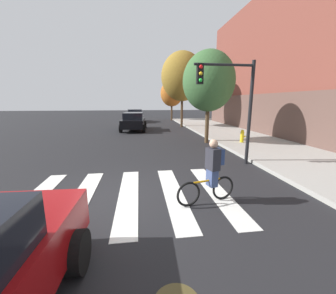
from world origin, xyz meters
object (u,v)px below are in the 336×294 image
Objects in this scene: traffic_light_near at (232,95)px; street_tree_near at (209,81)px; cyclist at (211,172)px; sedan_mid at (134,121)px; sedan_far at (134,115)px; street_tree_mid at (182,77)px; fire_hydrant at (242,136)px; street_tree_far at (172,93)px.

street_tree_near is (0.59, 4.77, 0.96)m from traffic_light_near.
cyclist is 0.40× the size of traffic_light_near.
sedan_mid is at bearing 109.94° from traffic_light_near.
sedan_far is 9.19m from street_tree_mid.
cyclist is 8.39m from fire_hydrant.
fire_hydrant is at bearing 56.54° from traffic_light_near.
traffic_light_near is at bearing -123.46° from fire_hydrant.
fire_hydrant is 0.14× the size of street_tree_near.
sedan_far is 1.15× the size of traffic_light_near.
sedan_far is at bearing 113.09° from fire_hydrant.
sedan_far is at bearing -164.02° from street_tree_far.
fire_hydrant is at bearing -84.42° from street_tree_far.
traffic_light_near is 5.38× the size of fire_hydrant.
sedan_far reaches higher than fire_hydrant.
sedan_far is 0.86× the size of street_tree_near.
street_tree_near reaches higher than sedan_mid.
traffic_light_near is at bearing -77.89° from sedan_far.
street_tree_far is at bearing 87.72° from traffic_light_near.
sedan_far is 20.48m from traffic_light_near.
sedan_far is 6.04m from street_tree_far.
street_tree_near reaches higher than sedan_far.
traffic_light_near is at bearing 59.91° from cyclist.
traffic_light_near is (4.18, -11.53, 2.02)m from sedan_mid.
fire_hydrant is 0.14× the size of street_tree_far.
sedan_mid is 8.80m from street_tree_near.
sedan_mid is 1.15× the size of traffic_light_near.
street_tree_near is 16.63m from street_tree_far.
sedan_far reaches higher than sedan_mid.
sedan_mid is at bearing -158.81° from street_tree_mid.
street_tree_mid is at bearing -91.19° from street_tree_far.
sedan_far is at bearing 107.80° from street_tree_near.
street_tree_near is 0.76× the size of street_tree_mid.
sedan_mid is at bearing -89.39° from sedan_far.
sedan_mid is at bearing 131.41° from fire_hydrant.
cyclist is 24.94m from street_tree_far.
street_tree_mid is 8.09m from street_tree_far.
street_tree_far is (0.17, 7.97, -1.35)m from street_tree_mid.
fire_hydrant is at bearing 58.04° from cyclist.
sedan_far is at bearing 95.93° from cyclist.
sedan_far is 0.65× the size of street_tree_mid.
cyclist is (2.31, -14.76, 0.01)m from sedan_mid.
street_tree_mid is at bearing 21.19° from sedan_mid.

